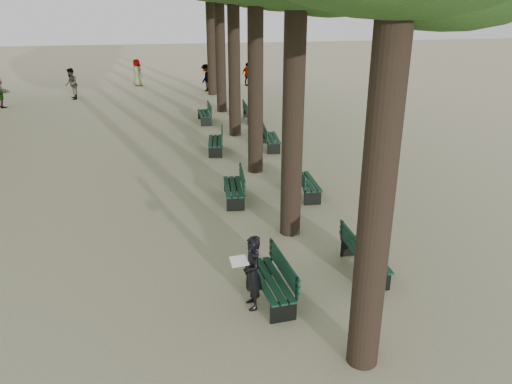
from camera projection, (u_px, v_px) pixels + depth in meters
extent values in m
plane|color=tan|center=(254.00, 303.00, 10.03)|extent=(120.00, 120.00, 0.00)
cylinder|color=#33261C|center=(382.00, 147.00, 7.08)|extent=(0.52, 0.52, 7.50)
cylinder|color=#33261C|center=(294.00, 88.00, 11.65)|extent=(0.52, 0.52, 7.50)
cylinder|color=#33261C|center=(255.00, 62.00, 16.23)|extent=(0.52, 0.52, 7.50)
cylinder|color=#33261C|center=(234.00, 48.00, 20.81)|extent=(0.52, 0.52, 7.50)
cylinder|color=#33261C|center=(220.00, 38.00, 25.38)|extent=(0.52, 0.52, 7.50)
cylinder|color=#33261C|center=(211.00, 32.00, 29.96)|extent=(0.52, 0.52, 7.50)
cube|color=black|center=(270.00, 290.00, 10.07)|extent=(0.69, 1.84, 0.45)
cube|color=black|center=(270.00, 280.00, 9.99)|extent=(0.71, 1.84, 0.04)
cube|color=black|center=(284.00, 266.00, 9.96)|extent=(0.21, 1.80, 0.40)
cube|color=black|center=(233.00, 194.00, 14.97)|extent=(0.66, 1.83, 0.45)
cube|color=black|center=(233.00, 187.00, 14.89)|extent=(0.68, 1.84, 0.04)
cube|color=black|center=(242.00, 178.00, 14.82)|extent=(0.18, 1.80, 0.40)
cube|color=black|center=(215.00, 147.00, 19.67)|extent=(0.73, 1.85, 0.45)
cube|color=black|center=(215.00, 141.00, 19.59)|extent=(0.75, 1.85, 0.04)
cube|color=black|center=(222.00, 134.00, 19.50)|extent=(0.26, 1.79, 0.40)
cube|color=black|center=(204.00, 118.00, 24.31)|extent=(0.54, 1.81, 0.45)
cube|color=black|center=(204.00, 113.00, 24.23)|extent=(0.56, 1.81, 0.04)
cube|color=black|center=(210.00, 108.00, 24.18)|extent=(0.06, 1.80, 0.40)
cube|color=black|center=(365.00, 263.00, 11.07)|extent=(0.53, 1.80, 0.45)
cube|color=black|center=(366.00, 254.00, 10.99)|extent=(0.55, 1.80, 0.04)
cube|color=black|center=(355.00, 244.00, 10.84)|extent=(0.05, 1.80, 0.40)
cube|color=black|center=(307.00, 188.00, 15.39)|extent=(0.58, 1.82, 0.45)
cube|color=black|center=(307.00, 181.00, 15.31)|extent=(0.60, 1.82, 0.04)
cube|color=black|center=(298.00, 174.00, 15.17)|extent=(0.10, 1.80, 0.40)
cube|color=black|center=(272.00, 143.00, 20.14)|extent=(0.66, 1.84, 0.45)
cube|color=black|center=(272.00, 138.00, 20.06)|extent=(0.68, 1.84, 0.04)
cube|color=black|center=(265.00, 131.00, 19.93)|extent=(0.19, 1.80, 0.40)
cube|color=black|center=(251.00, 116.00, 24.61)|extent=(0.57, 1.82, 0.45)
cube|color=black|center=(251.00, 112.00, 24.52)|extent=(0.59, 1.82, 0.04)
cube|color=black|center=(245.00, 107.00, 24.39)|extent=(0.10, 1.80, 0.40)
imported|color=black|center=(252.00, 273.00, 9.64)|extent=(0.38, 0.65, 1.53)
cube|color=white|center=(239.00, 261.00, 9.50)|extent=(0.37, 0.29, 0.12)
imported|color=#262628|center=(247.00, 74.00, 34.02)|extent=(0.83, 0.90, 1.57)
imported|color=#262628|center=(206.00, 78.00, 32.17)|extent=(0.76, 1.15, 1.71)
imported|color=#262628|center=(71.00, 84.00, 29.53)|extent=(0.53, 0.94, 1.83)
imported|color=#262628|center=(137.00, 73.00, 34.04)|extent=(0.79, 0.92, 1.79)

